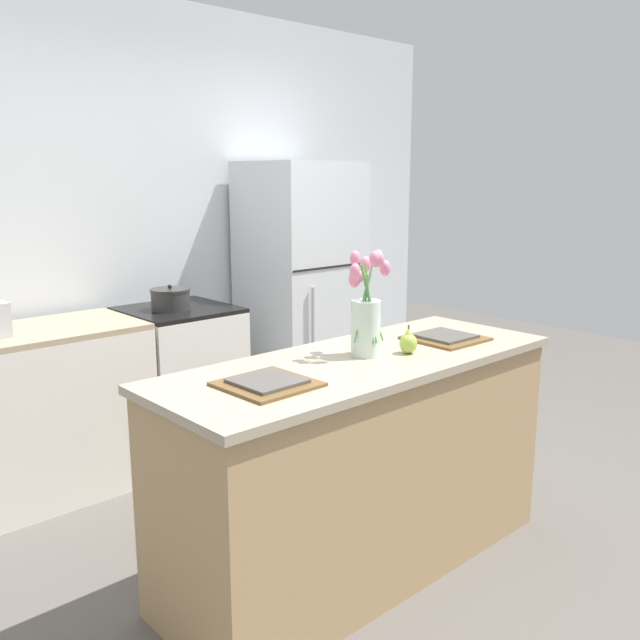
{
  "coord_description": "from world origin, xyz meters",
  "views": [
    {
      "loc": [
        -1.92,
        -1.85,
        1.65
      ],
      "look_at": [
        0.0,
        0.25,
        1.05
      ],
      "focal_mm": 38.0,
      "sensor_mm": 36.0,
      "label": 1
    }
  ],
  "objects_px": {
    "plate_setting_left": "(267,383)",
    "plate_setting_right": "(445,337)",
    "flower_vase": "(366,314)",
    "stove_range": "(181,381)",
    "refrigerator": "(300,293)",
    "cooking_pot": "(170,299)",
    "pear_figurine": "(408,342)"
  },
  "relations": [
    {
      "from": "refrigerator",
      "to": "cooking_pot",
      "type": "bearing_deg",
      "value": -178.7
    },
    {
      "from": "refrigerator",
      "to": "plate_setting_left",
      "type": "distance_m",
      "value": 2.26
    },
    {
      "from": "plate_setting_right",
      "to": "flower_vase",
      "type": "bearing_deg",
      "value": 173.56
    },
    {
      "from": "flower_vase",
      "to": "pear_figurine",
      "type": "bearing_deg",
      "value": -31.97
    },
    {
      "from": "flower_vase",
      "to": "cooking_pot",
      "type": "xyz_separation_m",
      "value": [
        -0.0,
        1.56,
        -0.14
      ]
    },
    {
      "from": "refrigerator",
      "to": "cooking_pot",
      "type": "distance_m",
      "value": 1.01
    },
    {
      "from": "pear_figurine",
      "to": "refrigerator",
      "type": "bearing_deg",
      "value": 63.12
    },
    {
      "from": "flower_vase",
      "to": "stove_range",
      "type": "bearing_deg",
      "value": 87.96
    },
    {
      "from": "plate_setting_left",
      "to": "cooking_pot",
      "type": "bearing_deg",
      "value": 71.1
    },
    {
      "from": "stove_range",
      "to": "flower_vase",
      "type": "height_order",
      "value": "flower_vase"
    },
    {
      "from": "pear_figurine",
      "to": "plate_setting_left",
      "type": "xyz_separation_m",
      "value": [
        -0.71,
        0.04,
        -0.04
      ]
    },
    {
      "from": "refrigerator",
      "to": "plate_setting_left",
      "type": "xyz_separation_m",
      "value": [
        -1.56,
        -1.63,
        0.06
      ]
    },
    {
      "from": "plate_setting_right",
      "to": "stove_range",
      "type": "bearing_deg",
      "value": 104.17
    },
    {
      "from": "flower_vase",
      "to": "pear_figurine",
      "type": "xyz_separation_m",
      "value": [
        0.16,
        -0.1,
        -0.13
      ]
    },
    {
      "from": "cooking_pot",
      "to": "stove_range",
      "type": "bearing_deg",
      "value": 20.08
    },
    {
      "from": "pear_figurine",
      "to": "cooking_pot",
      "type": "xyz_separation_m",
      "value": [
        -0.16,
        1.66,
        -0.02
      ]
    },
    {
      "from": "plate_setting_left",
      "to": "plate_setting_right",
      "type": "relative_size",
      "value": 1.0
    },
    {
      "from": "refrigerator",
      "to": "plate_setting_left",
      "type": "height_order",
      "value": "refrigerator"
    },
    {
      "from": "stove_range",
      "to": "cooking_pot",
      "type": "height_order",
      "value": "cooking_pot"
    },
    {
      "from": "plate_setting_left",
      "to": "pear_figurine",
      "type": "bearing_deg",
      "value": -3.56
    },
    {
      "from": "plate_setting_left",
      "to": "plate_setting_right",
      "type": "distance_m",
      "value": 1.02
    },
    {
      "from": "stove_range",
      "to": "refrigerator",
      "type": "xyz_separation_m",
      "value": [
        0.95,
        0.0,
        0.43
      ]
    },
    {
      "from": "refrigerator",
      "to": "plate_setting_left",
      "type": "relative_size",
      "value": 5.59
    },
    {
      "from": "refrigerator",
      "to": "cooking_pot",
      "type": "xyz_separation_m",
      "value": [
        -1.01,
        -0.02,
        0.08
      ]
    },
    {
      "from": "plate_setting_left",
      "to": "plate_setting_right",
      "type": "bearing_deg",
      "value": 0.0
    },
    {
      "from": "pear_figurine",
      "to": "plate_setting_left",
      "type": "bearing_deg",
      "value": 176.44
    },
    {
      "from": "refrigerator",
      "to": "cooking_pot",
      "type": "height_order",
      "value": "refrigerator"
    },
    {
      "from": "plate_setting_right",
      "to": "cooking_pot",
      "type": "bearing_deg",
      "value": 106.36
    },
    {
      "from": "plate_setting_right",
      "to": "cooking_pot",
      "type": "height_order",
      "value": "cooking_pot"
    },
    {
      "from": "flower_vase",
      "to": "plate_setting_right",
      "type": "bearing_deg",
      "value": -6.44
    },
    {
      "from": "flower_vase",
      "to": "plate_setting_left",
      "type": "bearing_deg",
      "value": -174.57
    },
    {
      "from": "stove_range",
      "to": "flower_vase",
      "type": "bearing_deg",
      "value": -92.04
    }
  ]
}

